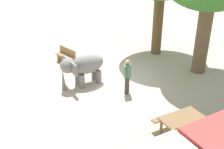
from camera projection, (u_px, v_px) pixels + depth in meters
ground_plane at (115, 80)px, 13.59m from camera, size 60.00×60.00×0.00m
elephant at (83, 66)px, 12.72m from camera, size 2.17×1.47×1.51m
person_handler at (127, 74)px, 11.99m from camera, size 0.44×0.32×1.62m
wooden_bench at (66, 55)px, 15.12m from camera, size 0.74×1.46×0.88m
picnic_table_near at (181, 122)px, 9.50m from camera, size 1.53×1.52×0.78m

